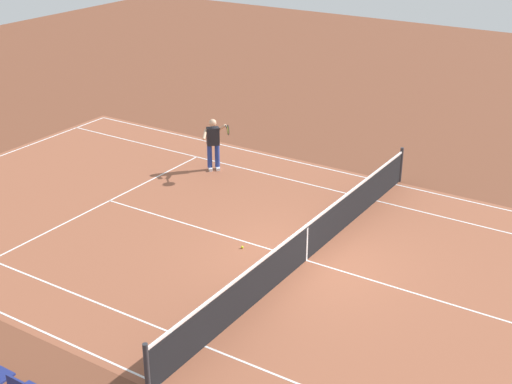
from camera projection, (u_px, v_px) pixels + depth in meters
The scene contains 6 objects.
ground_plane at pixel (306, 260), 17.46m from camera, with size 60.00×60.00×0.00m, color brown.
court_slab at pixel (306, 260), 17.46m from camera, with size 24.20×11.40×0.00m, color #935138.
court_line_markings at pixel (306, 260), 17.46m from camera, with size 23.85×11.05×0.01m.
tennis_net at pixel (307, 242), 17.26m from camera, with size 0.10×11.70×1.08m.
tennis_player_near at pixel (214, 142), 22.41m from camera, with size 1.13×0.74×1.70m.
tennis_ball at pixel (242, 247), 18.01m from camera, with size 0.07×0.07×0.07m, color #CCE01E.
Camera 1 is at (-7.26, 13.52, 8.59)m, focal length 50.84 mm.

